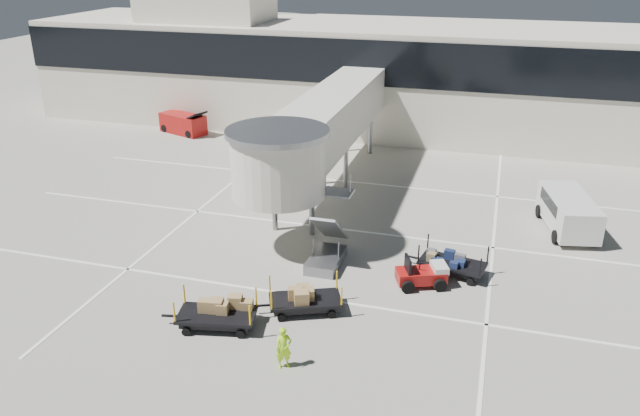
{
  "coord_description": "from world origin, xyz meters",
  "views": [
    {
      "loc": [
        5.58,
        -19.67,
        13.76
      ],
      "look_at": [
        -2.24,
        6.89,
        2.0
      ],
      "focal_mm": 35.0,
      "sensor_mm": 36.0,
      "label": 1
    }
  ],
  "objects_px": {
    "baggage_tug": "(422,275)",
    "box_cart_near": "(305,300)",
    "suitcase_cart": "(452,264)",
    "minivan": "(568,209)",
    "belt_loader": "(183,124)",
    "ground_worker": "(284,348)",
    "box_cart_far": "(216,316)"
  },
  "relations": [
    {
      "from": "belt_loader",
      "to": "ground_worker",
      "type": "bearing_deg",
      "value": -35.45
    },
    {
      "from": "box_cart_near",
      "to": "minivan",
      "type": "bearing_deg",
      "value": 23.52
    },
    {
      "from": "box_cart_near",
      "to": "belt_loader",
      "type": "relative_size",
      "value": 0.82
    },
    {
      "from": "minivan",
      "to": "belt_loader",
      "type": "xyz_separation_m",
      "value": [
        -27.67,
        10.59,
        -0.37
      ]
    },
    {
      "from": "suitcase_cart",
      "to": "box_cart_near",
      "type": "distance_m",
      "value": 7.23
    },
    {
      "from": "baggage_tug",
      "to": "minivan",
      "type": "relative_size",
      "value": 0.45
    },
    {
      "from": "box_cart_far",
      "to": "belt_loader",
      "type": "relative_size",
      "value": 0.87
    },
    {
      "from": "baggage_tug",
      "to": "minivan",
      "type": "bearing_deg",
      "value": 28.84
    },
    {
      "from": "belt_loader",
      "to": "baggage_tug",
      "type": "bearing_deg",
      "value": -20.72
    },
    {
      "from": "box_cart_far",
      "to": "minivan",
      "type": "relative_size",
      "value": 0.72
    },
    {
      "from": "baggage_tug",
      "to": "box_cart_near",
      "type": "xyz_separation_m",
      "value": [
        -4.27,
        -3.39,
        -0.01
      ]
    },
    {
      "from": "suitcase_cart",
      "to": "box_cart_far",
      "type": "distance_m",
      "value": 10.85
    },
    {
      "from": "baggage_tug",
      "to": "box_cart_far",
      "type": "relative_size",
      "value": 0.63
    },
    {
      "from": "baggage_tug",
      "to": "box_cart_near",
      "type": "distance_m",
      "value": 5.45
    },
    {
      "from": "suitcase_cart",
      "to": "belt_loader",
      "type": "distance_m",
      "value": 28.22
    },
    {
      "from": "suitcase_cart",
      "to": "belt_loader",
      "type": "xyz_separation_m",
      "value": [
        -22.42,
        17.14,
        0.26
      ]
    },
    {
      "from": "minivan",
      "to": "belt_loader",
      "type": "bearing_deg",
      "value": 146.74
    },
    {
      "from": "minivan",
      "to": "box_cart_near",
      "type": "bearing_deg",
      "value": -145.44
    },
    {
      "from": "box_cart_near",
      "to": "minivan",
      "type": "height_order",
      "value": "minivan"
    },
    {
      "from": "box_cart_near",
      "to": "ground_worker",
      "type": "distance_m",
      "value": 3.72
    },
    {
      "from": "ground_worker",
      "to": "minivan",
      "type": "height_order",
      "value": "minivan"
    },
    {
      "from": "box_cart_far",
      "to": "minivan",
      "type": "height_order",
      "value": "minivan"
    },
    {
      "from": "belt_loader",
      "to": "box_cart_near",
      "type": "bearing_deg",
      "value": -31.84
    },
    {
      "from": "minivan",
      "to": "baggage_tug",
      "type": "bearing_deg",
      "value": -140.96
    },
    {
      "from": "box_cart_near",
      "to": "belt_loader",
      "type": "height_order",
      "value": "belt_loader"
    },
    {
      "from": "box_cart_near",
      "to": "ground_worker",
      "type": "height_order",
      "value": "ground_worker"
    },
    {
      "from": "box_cart_near",
      "to": "suitcase_cart",
      "type": "bearing_deg",
      "value": 18.38
    },
    {
      "from": "suitcase_cart",
      "to": "minivan",
      "type": "bearing_deg",
      "value": 62.34
    },
    {
      "from": "baggage_tug",
      "to": "ground_worker",
      "type": "distance_m",
      "value": 8.08
    },
    {
      "from": "baggage_tug",
      "to": "belt_loader",
      "type": "distance_m",
      "value": 28.25
    },
    {
      "from": "baggage_tug",
      "to": "ground_worker",
      "type": "xyz_separation_m",
      "value": [
        -3.87,
        -7.08,
        0.28
      ]
    },
    {
      "from": "minivan",
      "to": "box_cart_far",
      "type": "bearing_deg",
      "value": -147.5
    }
  ]
}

